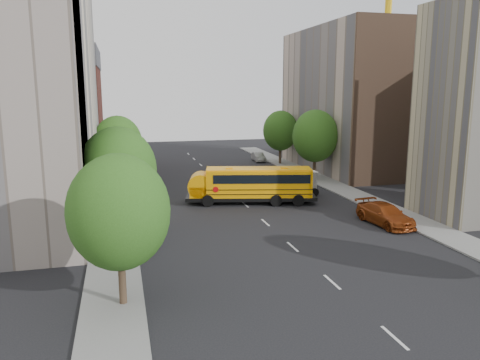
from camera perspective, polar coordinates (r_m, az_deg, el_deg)
name	(u,v)px	position (r m, az deg, el deg)	size (l,w,h in m)	color
ground	(258,216)	(38.80, 2.22, -4.42)	(120.00, 120.00, 0.00)	black
sidewalk_left	(115,209)	(42.09, -15.02, -3.49)	(3.00, 80.00, 0.12)	slate
sidewalk_right	(355,195)	(47.63, 13.84, -1.78)	(3.00, 80.00, 0.12)	slate
lane_markings	(230,191)	(48.19, -1.19, -1.38)	(0.15, 64.00, 0.01)	silver
building_left_cream	(26,93)	(42.45, -24.60, 9.59)	(10.00, 26.00, 20.00)	beige
building_left_redbrick	(61,120)	(64.35, -21.03, 6.83)	(10.00, 15.00, 13.00)	maroon
building_right_far	(348,100)	(62.84, 12.99, 9.47)	(10.00, 22.00, 18.00)	#BEA693
building_right_sidewall	(396,102)	(53.31, 18.47, 9.00)	(10.10, 0.30, 18.00)	brown
street_tree_0	(119,212)	(22.54, -14.55, -3.83)	(4.80, 4.80, 7.41)	#38281C
street_tree_1	(118,171)	(32.27, -14.63, 1.11)	(5.12, 5.12, 7.90)	#38281C
street_tree_2	(118,143)	(50.13, -14.66, 4.33)	(4.99, 4.99, 7.71)	#38281C
street_tree_4	(315,136)	(54.64, 9.15, 5.32)	(5.25, 5.25, 8.10)	#38281C
street_tree_5	(280,131)	(65.80, 4.95, 6.01)	(4.86, 4.86, 7.51)	#38281C
school_bus	(250,183)	(42.80, 1.20, -0.40)	(12.15, 5.31, 3.35)	black
safari_truck	(289,183)	(46.12, 5.99, -0.38)	(5.81, 2.60, 2.41)	black
parked_car_0	(142,231)	(32.81, -11.82, -6.13)	(1.81, 4.50, 1.53)	#B0AFB6
parked_car_1	(135,190)	(46.84, -12.70, -1.21)	(1.36, 3.90, 1.29)	silver
parked_car_2	(132,172)	(57.08, -13.06, 0.94)	(2.20, 4.78, 1.33)	black
parked_car_3	(385,214)	(37.89, 17.27, -4.03)	(2.26, 5.56, 1.61)	maroon
parked_car_4	(294,173)	(55.15, 6.58, 0.81)	(1.58, 3.92, 1.33)	#2F3253
parked_car_5	(259,157)	(68.62, 2.27, 2.83)	(1.38, 3.94, 1.30)	gray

